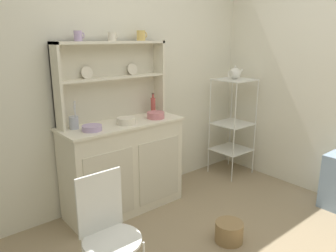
{
  "coord_description": "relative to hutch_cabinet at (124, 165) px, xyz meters",
  "views": [
    {
      "loc": [
        -1.74,
        -1.16,
        1.65
      ],
      "look_at": [
        0.16,
        1.12,
        0.84
      ],
      "focal_mm": 35.12,
      "sensor_mm": 36.0,
      "label": 1
    }
  ],
  "objects": [
    {
      "name": "hutch_cabinet",
      "position": [
        0.0,
        0.0,
        0.0
      ],
      "size": [
        1.16,
        0.45,
        0.88
      ],
      "color": "silver",
      "rests_on": "ground"
    },
    {
      "name": "bowl_floral_medium",
      "position": [
        0.0,
        -0.07,
        0.46
      ],
      "size": [
        0.16,
        0.16,
        0.06
      ],
      "primitive_type": "cylinder",
      "color": "silver",
      "rests_on": "hutch_cabinet"
    },
    {
      "name": "bowl_cream_small",
      "position": [
        0.34,
        -0.07,
        0.46
      ],
      "size": [
        0.17,
        0.17,
        0.06
      ],
      "primitive_type": "cylinder",
      "color": "#D17A84",
      "rests_on": "hutch_cabinet"
    },
    {
      "name": "bakers_rack",
      "position": [
        1.49,
        -0.1,
        0.26
      ],
      "size": [
        0.41,
        0.4,
        1.17
      ],
      "color": "silver",
      "rests_on": "ground"
    },
    {
      "name": "bowl_mixing_large",
      "position": [
        -0.34,
        -0.07,
        0.45
      ],
      "size": [
        0.17,
        0.17,
        0.05
      ],
      "primitive_type": "cylinder",
      "color": "#B79ECC",
      "rests_on": "hutch_cabinet"
    },
    {
      "name": "cup_lilac_0",
      "position": [
        -0.31,
        0.12,
        1.2
      ],
      "size": [
        0.08,
        0.07,
        0.09
      ],
      "color": "#B79ECC",
      "rests_on": "hutch_shelf_unit"
    },
    {
      "name": "floor_basket",
      "position": [
        0.37,
        -1.02,
        -0.37
      ],
      "size": [
        0.23,
        0.23,
        0.17
      ],
      "primitive_type": "cylinder",
      "color": "#93754C",
      "rests_on": "ground"
    },
    {
      "name": "porcelain_teapot",
      "position": [
        1.49,
        -0.1,
        0.78
      ],
      "size": [
        0.22,
        0.13,
        0.15
      ],
      "color": "white",
      "rests_on": "bakers_rack"
    },
    {
      "name": "jam_bottle",
      "position": [
        0.43,
        0.09,
        0.52
      ],
      "size": [
        0.05,
        0.05,
        0.22
      ],
      "color": "#B74C47",
      "rests_on": "hutch_cabinet"
    },
    {
      "name": "wall_back",
      "position": [
        0.19,
        0.26,
        0.8
      ],
      "size": [
        3.84,
        0.05,
        2.5
      ],
      "primitive_type": "cube",
      "color": "silver",
      "rests_on": "ground"
    },
    {
      "name": "cup_gold_2",
      "position": [
        0.33,
        0.12,
        1.21
      ],
      "size": [
        0.1,
        0.08,
        0.09
      ],
      "color": "#DBB760",
      "rests_on": "hutch_shelf_unit"
    },
    {
      "name": "hutch_shelf_unit",
      "position": [
        0.0,
        0.17,
        0.85
      ],
      "size": [
        1.09,
        0.18,
        0.73
      ],
      "color": "beige",
      "rests_on": "hutch_cabinet"
    },
    {
      "name": "wire_chair",
      "position": [
        -0.7,
        -0.92,
        0.07
      ],
      "size": [
        0.36,
        0.36,
        0.85
      ],
      "rotation": [
        0.0,
        0.0,
        0.38
      ],
      "color": "white",
      "rests_on": "ground"
    },
    {
      "name": "utensil_jar",
      "position": [
        -0.43,
        0.08,
        0.49
      ],
      "size": [
        0.08,
        0.08,
        0.25
      ],
      "color": "#B2B7C6",
      "rests_on": "hutch_cabinet"
    },
    {
      "name": "cup_cream_1",
      "position": [
        0.01,
        0.12,
        1.2
      ],
      "size": [
        0.09,
        0.07,
        0.08
      ],
      "color": "silver",
      "rests_on": "hutch_shelf_unit"
    }
  ]
}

